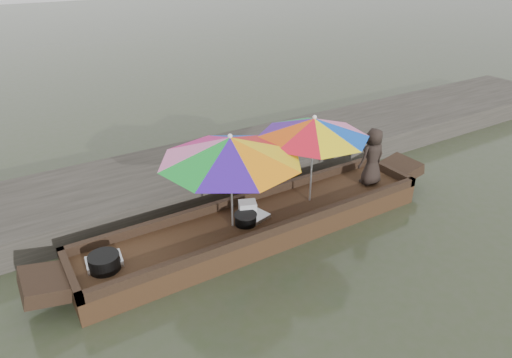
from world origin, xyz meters
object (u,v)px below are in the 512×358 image
cooking_pot (104,262)px  tray_crayfish (104,262)px  tray_scallop (253,218)px  supply_bag (248,209)px  vendor (372,157)px  charcoal_grill (246,219)px  umbrella_stern (312,160)px  boat_hull (259,226)px  umbrella_bow (231,182)px

cooking_pot → tray_crayfish: cooking_pot is taller
tray_crayfish → tray_scallop: tray_crayfish is taller
supply_bag → vendor: (2.53, -0.20, 0.41)m
tray_crayfish → charcoal_grill: 2.20m
umbrella_stern → cooking_pot: bearing=-179.5°
boat_hull → umbrella_stern: size_ratio=3.30×
tray_crayfish → umbrella_stern: umbrella_stern is taller
tray_crayfish → tray_scallop: (2.37, -0.09, -0.01)m
charcoal_grill → tray_crayfish: bearing=176.3°
tray_scallop → charcoal_grill: 0.19m
boat_hull → tray_crayfish: tray_crayfish is taller
tray_scallop → boat_hull: bearing=5.4°
supply_bag → umbrella_bow: 0.75m
vendor → umbrella_bow: (-2.88, 0.07, 0.23)m
umbrella_bow → boat_hull: bearing=0.0°
tray_scallop → umbrella_bow: (-0.38, 0.01, 0.74)m
tray_scallop → umbrella_bow: umbrella_bow is taller
boat_hull → tray_scallop: size_ratio=12.52×
supply_bag → boat_hull: bearing=-41.5°
charcoal_grill → vendor: size_ratio=0.32×
charcoal_grill → umbrella_bow: 0.73m
umbrella_stern → tray_scallop: bearing=-179.4°
boat_hull → supply_bag: size_ratio=21.52×
umbrella_stern → boat_hull: bearing=180.0°
charcoal_grill → supply_bag: size_ratio=1.23×
vendor → umbrella_stern: bearing=-2.1°
tray_scallop → umbrella_bow: 0.84m
charcoal_grill → umbrella_bow: bearing=162.4°
tray_scallop → umbrella_stern: (1.16, 0.01, 0.74)m
tray_crayfish → charcoal_grill: bearing=-3.7°
boat_hull → tray_scallop: 0.24m
vendor → tray_scallop: bearing=-0.4°
boat_hull → vendor: 2.49m
cooking_pot → supply_bag: size_ratio=1.51×
tray_scallop → umbrella_bow: bearing=178.3°
boat_hull → cooking_pot: (-2.51, -0.03, 0.29)m
cooking_pot → tray_scallop: 2.39m
vendor → boat_hull: bearing=-0.8°
tray_crayfish → tray_scallop: 2.37m
tray_crayfish → umbrella_bow: size_ratio=0.22×
charcoal_grill → umbrella_bow: size_ratio=0.16×
charcoal_grill → supply_bag: (0.15, 0.19, 0.05)m
umbrella_bow → cooking_pot: bearing=-179.1°
boat_hull → umbrella_bow: 1.07m
tray_scallop → charcoal_grill: charcoal_grill is taller
boat_hull → vendor: vendor is taller
charcoal_grill → umbrella_stern: (1.33, 0.06, 0.69)m
vendor → umbrella_stern: 1.37m
tray_crayfish → charcoal_grill: (2.20, -0.14, 0.04)m
tray_scallop → umbrella_stern: size_ratio=0.26×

